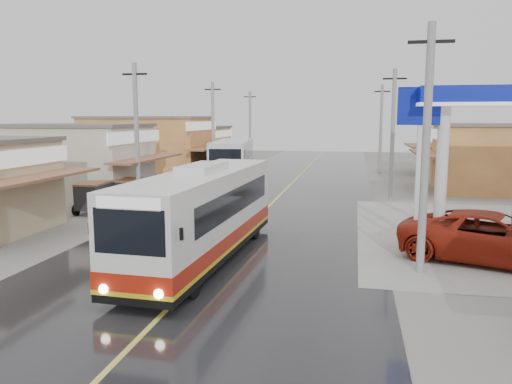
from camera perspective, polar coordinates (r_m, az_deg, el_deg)
ground at (r=18.08m, az=-4.62°, el=-7.84°), size 120.00×120.00×0.00m
road at (r=32.43m, az=2.63°, el=-0.50°), size 12.00×90.00×0.02m
centre_line at (r=32.43m, az=2.63°, el=-0.48°), size 0.15×90.00×0.01m
shopfronts_left at (r=39.30m, az=-15.76°, el=0.75°), size 11.00×44.00×5.20m
utility_poles_left at (r=35.11m, az=-8.48°, el=0.09°), size 1.60×50.00×8.00m
utility_poles_right at (r=32.15m, az=15.06°, el=-0.88°), size 1.60×36.00×8.00m
coach_bus at (r=17.94m, az=-5.95°, el=-2.51°), size 2.97×11.13×3.44m
second_bus at (r=40.32m, az=-2.69°, el=3.75°), size 3.91×10.05×3.25m
jeepney at (r=19.48m, az=25.57°, el=-4.76°), size 7.02×4.95×1.78m
cyclist at (r=23.17m, az=-9.46°, el=-2.58°), size 0.81×1.94×2.04m
tricycle_near at (r=27.92m, az=-18.07°, el=-0.42°), size 1.50×2.19×1.67m
tricycle_far at (r=29.62m, az=-14.60°, el=0.14°), size 1.39×2.10×1.60m
tyre_stack at (r=24.92m, az=-17.03°, el=-3.15°), size 0.80×0.80×0.41m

